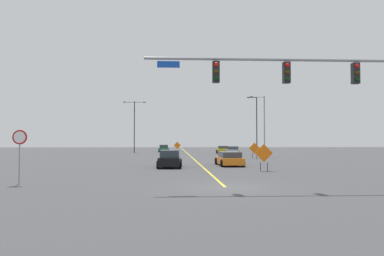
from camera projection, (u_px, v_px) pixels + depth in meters
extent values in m
plane|color=#444447|center=(225.00, 187.00, 17.73)|extent=(207.23, 207.23, 0.00)
cube|color=yellow|center=(185.00, 151.00, 75.18)|extent=(0.16, 115.13, 0.01)
cylinder|color=gray|center=(286.00, 60.00, 18.11)|extent=(14.06, 0.14, 0.14)
cube|color=black|center=(355.00, 73.00, 18.27)|extent=(0.34, 0.32, 1.05)
sphere|color=red|center=(357.00, 66.00, 18.11)|extent=(0.22, 0.22, 0.22)
sphere|color=#3C3106|center=(357.00, 73.00, 18.10)|extent=(0.22, 0.22, 0.22)
sphere|color=black|center=(357.00, 80.00, 18.09)|extent=(0.22, 0.22, 0.22)
cube|color=black|center=(286.00, 73.00, 18.09)|extent=(0.34, 0.32, 1.05)
sphere|color=red|center=(287.00, 65.00, 17.93)|extent=(0.22, 0.22, 0.22)
sphere|color=#3C3106|center=(287.00, 72.00, 17.92)|extent=(0.22, 0.22, 0.22)
sphere|color=black|center=(288.00, 79.00, 17.90)|extent=(0.22, 0.22, 0.22)
cube|color=black|center=(216.00, 72.00, 17.90)|extent=(0.34, 0.32, 1.05)
sphere|color=red|center=(216.00, 64.00, 17.74)|extent=(0.22, 0.22, 0.22)
sphere|color=#3C3106|center=(216.00, 71.00, 17.73)|extent=(0.22, 0.22, 0.22)
sphere|color=black|center=(216.00, 79.00, 17.72)|extent=(0.22, 0.22, 0.22)
cube|color=#1447B7|center=(168.00, 64.00, 17.79)|extent=(1.10, 0.03, 0.32)
cylinder|color=gray|center=(19.00, 164.00, 19.04)|extent=(0.07, 0.07, 2.07)
cylinder|color=#B20F14|center=(20.00, 137.00, 19.09)|extent=(0.76, 0.03, 0.76)
cylinder|color=white|center=(20.00, 137.00, 19.07)|extent=(0.61, 0.01, 0.61)
cylinder|color=black|center=(134.00, 127.00, 66.85)|extent=(0.16, 0.16, 9.45)
cylinder|color=black|center=(130.00, 102.00, 66.96)|extent=(1.82, 0.08, 0.08)
cube|color=#262628|center=(125.00, 102.00, 66.91)|extent=(0.44, 0.24, 0.14)
cylinder|color=black|center=(139.00, 102.00, 67.05)|extent=(1.82, 0.08, 0.08)
cube|color=#262628|center=(144.00, 102.00, 67.10)|extent=(0.44, 0.24, 0.14)
cylinder|color=gray|center=(264.00, 126.00, 50.50)|extent=(0.16, 0.16, 8.44)
cylinder|color=gray|center=(258.00, 97.00, 50.59)|extent=(1.82, 0.08, 0.08)
cube|color=#262628|center=(251.00, 97.00, 50.54)|extent=(0.44, 0.24, 0.14)
cylinder|color=black|center=(257.00, 125.00, 59.89)|extent=(0.16, 0.16, 9.48)
cylinder|color=black|center=(253.00, 98.00, 60.01)|extent=(1.36, 0.08, 0.08)
cube|color=#262628|center=(248.00, 98.00, 59.97)|extent=(0.44, 0.24, 0.14)
cube|color=orange|center=(177.00, 145.00, 67.48)|extent=(1.34, 0.21, 1.34)
cylinder|color=black|center=(176.00, 151.00, 67.40)|extent=(0.05, 0.05, 0.66)
cylinder|color=black|center=(179.00, 151.00, 67.49)|extent=(0.05, 0.05, 0.66)
cube|color=orange|center=(254.00, 148.00, 45.59)|extent=(1.41, 0.21, 1.41)
cylinder|color=black|center=(252.00, 156.00, 45.51)|extent=(0.05, 0.05, 0.58)
cylinder|color=black|center=(257.00, 156.00, 45.61)|extent=(0.05, 0.05, 0.58)
cube|color=orange|center=(264.00, 153.00, 27.20)|extent=(1.36, 0.04, 1.36)
cylinder|color=black|center=(260.00, 167.00, 27.15)|extent=(0.05, 0.05, 0.63)
cylinder|color=black|center=(267.00, 167.00, 27.18)|extent=(0.05, 0.05, 0.63)
cube|color=black|center=(170.00, 161.00, 30.73)|extent=(1.92, 3.99, 0.71)
cube|color=#333D47|center=(170.00, 154.00, 30.95)|extent=(1.67, 2.12, 0.58)
cylinder|color=black|center=(158.00, 165.00, 29.35)|extent=(0.25, 0.65, 0.64)
cylinder|color=black|center=(180.00, 165.00, 29.37)|extent=(0.25, 0.65, 0.64)
cylinder|color=black|center=(161.00, 163.00, 32.09)|extent=(0.25, 0.65, 0.64)
cylinder|color=black|center=(181.00, 163.00, 32.10)|extent=(0.25, 0.65, 0.64)
cube|color=#196B38|center=(164.00, 149.00, 73.24)|extent=(1.84, 4.59, 0.59)
cube|color=#333D47|center=(164.00, 146.00, 73.49)|extent=(1.66, 2.25, 0.65)
cylinder|color=black|center=(159.00, 150.00, 71.58)|extent=(0.22, 0.64, 0.64)
cylinder|color=black|center=(168.00, 150.00, 71.68)|extent=(0.22, 0.64, 0.64)
cylinder|color=black|center=(160.00, 150.00, 74.79)|extent=(0.22, 0.64, 0.64)
cylinder|color=black|center=(169.00, 150.00, 74.88)|extent=(0.22, 0.64, 0.64)
cube|color=#B7BABF|center=(232.00, 152.00, 57.94)|extent=(2.06, 4.18, 0.69)
cube|color=#333D47|center=(232.00, 148.00, 57.75)|extent=(1.78, 2.14, 0.48)
cylinder|color=black|center=(237.00, 152.00, 59.37)|extent=(0.25, 0.65, 0.64)
cylinder|color=black|center=(225.00, 152.00, 59.36)|extent=(0.25, 0.65, 0.64)
cylinder|color=black|center=(239.00, 153.00, 56.50)|extent=(0.25, 0.65, 0.64)
cylinder|color=black|center=(227.00, 153.00, 56.50)|extent=(0.25, 0.65, 0.64)
cube|color=orange|center=(229.00, 161.00, 32.95)|extent=(2.04, 4.55, 0.59)
cube|color=#333D47|center=(230.00, 155.00, 32.75)|extent=(1.78, 2.69, 0.51)
cylinder|color=black|center=(236.00, 161.00, 34.59)|extent=(0.25, 0.65, 0.64)
cylinder|color=black|center=(216.00, 161.00, 34.42)|extent=(0.25, 0.65, 0.64)
cylinder|color=black|center=(243.00, 163.00, 31.47)|extent=(0.25, 0.65, 0.64)
cylinder|color=black|center=(222.00, 163.00, 31.30)|extent=(0.25, 0.65, 0.64)
cube|color=gold|center=(223.00, 151.00, 62.91)|extent=(1.96, 3.91, 0.72)
cube|color=#333D47|center=(223.00, 147.00, 62.74)|extent=(1.72, 1.84, 0.45)
cylinder|color=black|center=(227.00, 151.00, 64.27)|extent=(0.24, 0.65, 0.64)
cylinder|color=black|center=(217.00, 151.00, 64.23)|extent=(0.24, 0.65, 0.64)
cylinder|color=black|center=(229.00, 152.00, 61.58)|extent=(0.24, 0.65, 0.64)
cylinder|color=black|center=(218.00, 152.00, 61.54)|extent=(0.24, 0.65, 0.64)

